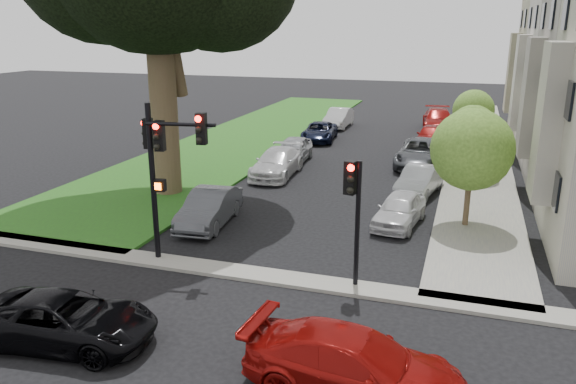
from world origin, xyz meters
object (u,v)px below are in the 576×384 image
(traffic_signal_secondary, at_px, (354,201))
(car_cross_far, at_px, (355,365))
(car_parked_2, at_px, (422,153))
(car_parked_7, at_px, (293,150))
(traffic_signal_main, at_px, (163,155))
(car_cross_near, at_px, (65,320))
(car_parked_3, at_px, (431,136))
(small_tree_a, at_px, (472,150))
(small_tree_b, at_px, (472,130))
(car_parked_0, at_px, (400,209))
(car_parked_5, at_px, (209,208))
(car_parked_8, at_px, (319,132))
(car_parked_9, at_px, (339,118))
(car_parked_6, at_px, (277,163))
(car_parked_1, at_px, (419,181))
(car_parked_4, at_px, (438,120))
(small_tree_c, at_px, (473,110))

(traffic_signal_secondary, relative_size, car_cross_far, 0.81)
(car_parked_2, bearing_deg, car_parked_7, -168.21)
(traffic_signal_main, xyz_separation_m, car_cross_near, (0.10, -5.40, -3.08))
(car_parked_3, distance_m, car_parked_7, 10.31)
(small_tree_a, height_order, small_tree_b, small_tree_a)
(car_cross_far, xyz_separation_m, car_parked_0, (-0.45, 11.26, -0.06))
(car_parked_5, height_order, car_parked_7, car_parked_7)
(traffic_signal_main, height_order, car_parked_7, traffic_signal_main)
(car_parked_2, bearing_deg, small_tree_a, -72.97)
(traffic_signal_secondary, relative_size, car_parked_8, 0.88)
(traffic_signal_secondary, height_order, car_parked_9, traffic_signal_secondary)
(traffic_signal_secondary, distance_m, car_parked_8, 23.02)
(car_parked_5, height_order, car_parked_6, same)
(car_parked_7, height_order, car_parked_8, car_parked_7)
(car_parked_7, xyz_separation_m, car_parked_8, (-0.17, 6.66, -0.10))
(car_parked_3, bearing_deg, small_tree_a, -75.16)
(car_cross_near, bearing_deg, small_tree_b, -32.05)
(small_tree_a, distance_m, car_cross_far, 12.25)
(car_cross_far, bearing_deg, car_parked_6, 29.14)
(traffic_signal_main, xyz_separation_m, car_parked_1, (7.36, 10.74, -3.05))
(car_cross_far, xyz_separation_m, car_parked_2, (-0.52, 21.59, 0.06))
(car_parked_9, bearing_deg, car_cross_far, -76.37)
(car_parked_7, bearing_deg, car_parked_1, -33.65)
(traffic_signal_main, height_order, car_parked_4, traffic_signal_main)
(small_tree_b, xyz_separation_m, car_cross_far, (-2.10, -19.77, -1.85))
(car_parked_7, bearing_deg, car_parked_6, -91.69)
(traffic_signal_secondary, relative_size, car_cross_near, 0.87)
(small_tree_a, xyz_separation_m, car_parked_7, (-9.91, 8.52, -2.44))
(small_tree_c, height_order, car_parked_8, small_tree_c)
(car_parked_0, relative_size, car_parked_6, 0.78)
(small_tree_c, bearing_deg, car_parked_5, -118.49)
(small_tree_c, bearing_deg, car_parked_6, -134.36)
(car_cross_far, bearing_deg, small_tree_b, -1.20)
(car_cross_far, xyz_separation_m, car_parked_1, (-0.11, 15.91, -0.04))
(car_cross_far, bearing_deg, traffic_signal_secondary, 17.46)
(car_parked_8, bearing_deg, car_cross_near, -94.95)
(car_parked_6, height_order, car_parked_8, car_parked_6)
(small_tree_c, xyz_separation_m, car_parked_2, (-2.62, -5.48, -1.80))
(traffic_signal_main, height_order, car_parked_1, traffic_signal_main)
(car_cross_far, xyz_separation_m, car_parked_3, (-0.45, 27.56, -0.01))
(car_parked_5, relative_size, car_parked_6, 0.88)
(car_parked_9, bearing_deg, car_parked_8, -90.54)
(car_parked_2, bearing_deg, car_parked_5, -117.68)
(traffic_signal_main, relative_size, car_parked_7, 1.25)
(car_parked_3, bearing_deg, car_parked_1, -82.71)
(car_cross_far, height_order, car_parked_7, car_parked_7)
(car_parked_2, relative_size, car_parked_8, 1.23)
(car_parked_2, height_order, car_parked_7, car_parked_2)
(traffic_signal_secondary, bearing_deg, car_parked_7, 113.65)
(car_parked_4, bearing_deg, traffic_signal_secondary, -97.51)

